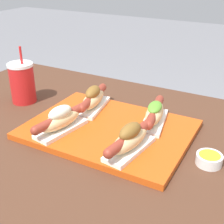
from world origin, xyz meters
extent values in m
cube|color=#CC4C14|center=(-0.04, 0.02, 0.75)|extent=(0.47, 0.35, 0.02)
cube|color=white|center=(-0.15, -0.06, 0.77)|extent=(0.09, 0.17, 0.01)
ellipsoid|color=#E5C184|center=(-0.15, -0.06, 0.80)|extent=(0.07, 0.15, 0.04)
cylinder|color=maroon|center=(-0.15, -0.06, 0.80)|extent=(0.05, 0.18, 0.03)
sphere|color=maroon|center=(-0.17, -0.15, 0.80)|extent=(0.03, 0.03, 0.03)
sphere|color=maroon|center=(-0.14, 0.02, 0.80)|extent=(0.03, 0.03, 0.03)
ellipsoid|color=silver|center=(-0.15, -0.06, 0.82)|extent=(0.05, 0.09, 0.04)
cube|color=white|center=(0.07, -0.07, 0.77)|extent=(0.08, 0.17, 0.01)
ellipsoid|color=#E5C184|center=(0.07, -0.07, 0.80)|extent=(0.07, 0.15, 0.04)
cylinder|color=maroon|center=(0.07, -0.07, 0.80)|extent=(0.05, 0.18, 0.03)
sphere|color=maroon|center=(0.05, -0.16, 0.80)|extent=(0.03, 0.03, 0.03)
sphere|color=maroon|center=(0.08, 0.02, 0.80)|extent=(0.03, 0.03, 0.03)
ellipsoid|color=brown|center=(0.07, -0.07, 0.82)|extent=(0.05, 0.09, 0.04)
cube|color=white|center=(-0.15, 0.10, 0.77)|extent=(0.09, 0.17, 0.01)
ellipsoid|color=#E5C184|center=(-0.15, 0.10, 0.80)|extent=(0.07, 0.15, 0.04)
cylinder|color=maroon|center=(-0.15, 0.10, 0.80)|extent=(0.06, 0.18, 0.03)
sphere|color=maroon|center=(-0.13, 0.01, 0.80)|extent=(0.03, 0.03, 0.03)
sphere|color=maroon|center=(-0.16, 0.19, 0.80)|extent=(0.03, 0.03, 0.03)
ellipsoid|color=brown|center=(-0.15, 0.10, 0.82)|extent=(0.05, 0.09, 0.04)
cube|color=white|center=(0.07, 0.10, 0.77)|extent=(0.09, 0.17, 0.01)
ellipsoid|color=#E5C184|center=(0.07, 0.10, 0.80)|extent=(0.08, 0.15, 0.04)
cylinder|color=maroon|center=(0.07, 0.10, 0.80)|extent=(0.06, 0.18, 0.03)
sphere|color=maroon|center=(0.08, 0.01, 0.80)|extent=(0.03, 0.03, 0.03)
sphere|color=maroon|center=(0.05, 0.19, 0.80)|extent=(0.03, 0.03, 0.03)
ellipsoid|color=#5B992D|center=(0.07, 0.10, 0.82)|extent=(0.05, 0.09, 0.02)
cylinder|color=white|center=(0.26, 0.00, 0.76)|extent=(0.07, 0.07, 0.03)
cylinder|color=yellow|center=(0.26, 0.00, 0.77)|extent=(0.05, 0.05, 0.01)
cylinder|color=red|center=(-0.42, 0.07, 0.81)|extent=(0.09, 0.09, 0.13)
cylinder|color=white|center=(-0.42, 0.07, 0.88)|extent=(0.09, 0.09, 0.01)
cylinder|color=red|center=(-0.41, 0.07, 0.92)|extent=(0.01, 0.01, 0.06)
camera|label=1|loc=(0.35, -0.68, 1.21)|focal=50.00mm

